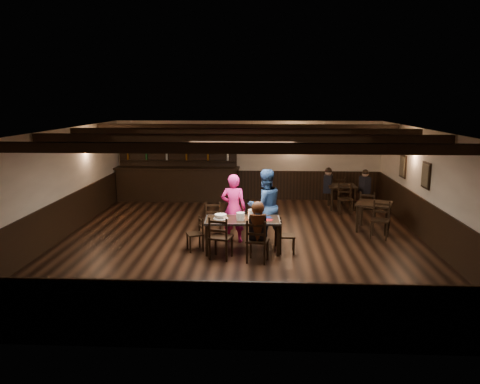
{
  "coord_description": "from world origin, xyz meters",
  "views": [
    {
      "loc": [
        0.49,
        -10.92,
        3.42
      ],
      "look_at": [
        -0.05,
        0.2,
        1.2
      ],
      "focal_mm": 35.0,
      "sensor_mm": 36.0,
      "label": 1
    }
  ],
  "objects_px": {
    "dining_table": "(243,222)",
    "man_blue": "(265,206)",
    "chair_near_right": "(257,238)",
    "bar_counter": "(178,179)",
    "chair_near_left": "(220,235)",
    "woman_pink": "(234,208)",
    "cake": "(221,217)"
  },
  "relations": [
    {
      "from": "woman_pink",
      "to": "chair_near_left",
      "type": "bearing_deg",
      "value": 87.27
    },
    {
      "from": "chair_near_left",
      "to": "woman_pink",
      "type": "relative_size",
      "value": 0.57
    },
    {
      "from": "woman_pink",
      "to": "man_blue",
      "type": "relative_size",
      "value": 0.93
    },
    {
      "from": "dining_table",
      "to": "chair_near_right",
      "type": "relative_size",
      "value": 1.84
    },
    {
      "from": "chair_near_left",
      "to": "chair_near_right",
      "type": "distance_m",
      "value": 0.82
    },
    {
      "from": "woman_pink",
      "to": "man_blue",
      "type": "xyz_separation_m",
      "value": [
        0.76,
        0.02,
        0.06
      ]
    },
    {
      "from": "woman_pink",
      "to": "cake",
      "type": "distance_m",
      "value": 0.74
    },
    {
      "from": "chair_near_left",
      "to": "chair_near_right",
      "type": "bearing_deg",
      "value": -12.17
    },
    {
      "from": "chair_near_right",
      "to": "bar_counter",
      "type": "bearing_deg",
      "value": 114.33
    },
    {
      "from": "chair_near_right",
      "to": "man_blue",
      "type": "height_order",
      "value": "man_blue"
    },
    {
      "from": "chair_near_left",
      "to": "bar_counter",
      "type": "xyz_separation_m",
      "value": [
        -1.99,
        6.01,
        0.17
      ]
    },
    {
      "from": "chair_near_right",
      "to": "man_blue",
      "type": "distance_m",
      "value": 1.57
    },
    {
      "from": "dining_table",
      "to": "man_blue",
      "type": "distance_m",
      "value": 0.92
    },
    {
      "from": "man_blue",
      "to": "woman_pink",
      "type": "bearing_deg",
      "value": -21.81
    },
    {
      "from": "cake",
      "to": "man_blue",
      "type": "bearing_deg",
      "value": 35.53
    },
    {
      "from": "woman_pink",
      "to": "man_blue",
      "type": "height_order",
      "value": "man_blue"
    },
    {
      "from": "chair_near_right",
      "to": "woman_pink",
      "type": "height_order",
      "value": "woman_pink"
    },
    {
      "from": "dining_table",
      "to": "bar_counter",
      "type": "height_order",
      "value": "bar_counter"
    },
    {
      "from": "chair_near_left",
      "to": "woman_pink",
      "type": "bearing_deg",
      "value": 80.61
    },
    {
      "from": "cake",
      "to": "bar_counter",
      "type": "bearing_deg",
      "value": 110.01
    },
    {
      "from": "chair_near_right",
      "to": "dining_table",
      "type": "bearing_deg",
      "value": 113.12
    },
    {
      "from": "bar_counter",
      "to": "dining_table",
      "type": "bearing_deg",
      "value": -65.5
    },
    {
      "from": "bar_counter",
      "to": "cake",
      "type": "bearing_deg",
      "value": -69.99
    },
    {
      "from": "dining_table",
      "to": "cake",
      "type": "relative_size",
      "value": 5.13
    },
    {
      "from": "woman_pink",
      "to": "man_blue",
      "type": "bearing_deg",
      "value": -171.7
    },
    {
      "from": "chair_near_left",
      "to": "man_blue",
      "type": "bearing_deg",
      "value": 54.02
    },
    {
      "from": "chair_near_right",
      "to": "woman_pink",
      "type": "xyz_separation_m",
      "value": [
        -0.58,
        1.5,
        0.28
      ]
    },
    {
      "from": "dining_table",
      "to": "woman_pink",
      "type": "height_order",
      "value": "woman_pink"
    },
    {
      "from": "chair_near_right",
      "to": "bar_counter",
      "type": "height_order",
      "value": "bar_counter"
    },
    {
      "from": "woman_pink",
      "to": "bar_counter",
      "type": "bearing_deg",
      "value": -58.06
    },
    {
      "from": "dining_table",
      "to": "bar_counter",
      "type": "relative_size",
      "value": 0.41
    },
    {
      "from": "dining_table",
      "to": "cake",
      "type": "bearing_deg",
      "value": 177.89
    }
  ]
}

